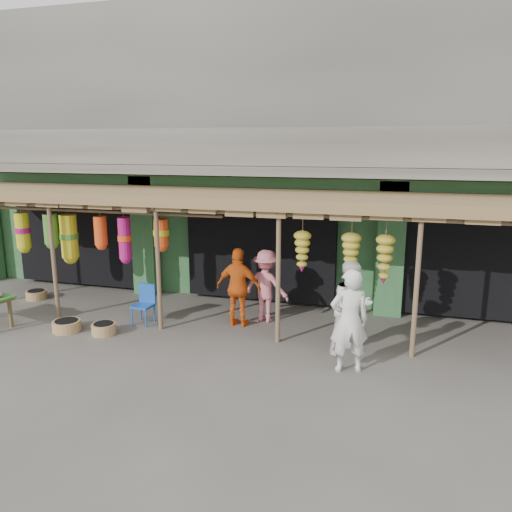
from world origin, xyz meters
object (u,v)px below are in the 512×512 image
(blue_chair, at_px, (145,302))
(person_front, at_px, (349,321))
(person_vendor, at_px, (239,287))
(person_shopper, at_px, (266,286))
(person_right, at_px, (352,308))

(blue_chair, bearing_deg, person_front, -10.52)
(person_vendor, bearing_deg, person_shopper, -131.95)
(blue_chair, relative_size, person_front, 0.47)
(person_front, height_order, person_vendor, person_front)
(blue_chair, height_order, person_right, person_right)
(blue_chair, height_order, person_front, person_front)
(person_vendor, distance_m, person_shopper, 0.66)
(person_right, bearing_deg, person_vendor, 119.94)
(person_front, height_order, person_right, person_front)
(blue_chair, xyz_separation_m, person_vendor, (1.99, 0.39, 0.37))
(person_front, bearing_deg, person_shopper, -64.30)
(person_right, height_order, person_vendor, person_right)
(blue_chair, bearing_deg, person_vendor, 14.99)
(blue_chair, xyz_separation_m, person_right, (4.41, -0.42, 0.40))
(person_right, xyz_separation_m, person_shopper, (-1.94, 1.26, -0.09))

